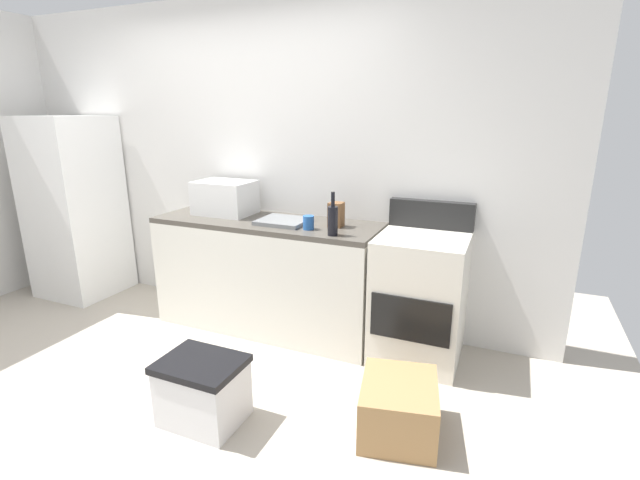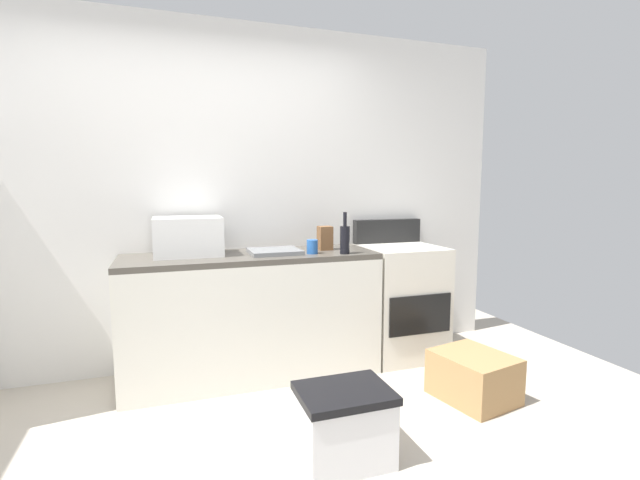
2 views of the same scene
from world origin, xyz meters
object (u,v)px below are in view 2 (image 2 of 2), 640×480
(stove_oven, at_px, (400,299))
(wine_bottle, at_px, (345,239))
(knife_block, at_px, (325,238))
(cardboard_box_medium, at_px, (473,377))
(coffee_mug, at_px, (312,247))
(microwave, at_px, (188,236))
(storage_bin, at_px, (344,425))

(stove_oven, relative_size, wine_bottle, 3.67)
(wine_bottle, xyz_separation_m, knife_block, (-0.07, 0.24, -0.02))
(cardboard_box_medium, bearing_deg, stove_oven, 94.79)
(knife_block, distance_m, cardboard_box_medium, 1.41)
(wine_bottle, bearing_deg, coffee_mug, 159.57)
(wine_bottle, height_order, cardboard_box_medium, wine_bottle)
(cardboard_box_medium, bearing_deg, microwave, 151.70)
(microwave, bearing_deg, cardboard_box_medium, -28.30)
(coffee_mug, relative_size, storage_bin, 0.22)
(stove_oven, bearing_deg, knife_block, 178.12)
(cardboard_box_medium, height_order, storage_bin, storage_bin)
(microwave, height_order, wine_bottle, wine_bottle)
(microwave, distance_m, coffee_mug, 0.88)
(wine_bottle, distance_m, cardboard_box_medium, 1.25)
(coffee_mug, xyz_separation_m, storage_bin, (-0.18, -1.07, -0.76))
(stove_oven, distance_m, wine_bottle, 0.82)
(coffee_mug, bearing_deg, cardboard_box_medium, -39.71)
(cardboard_box_medium, bearing_deg, storage_bin, -161.79)
(microwave, distance_m, knife_block, 1.00)
(wine_bottle, relative_size, knife_block, 1.67)
(microwave, height_order, cardboard_box_medium, microwave)
(coffee_mug, bearing_deg, stove_oven, 9.49)
(wine_bottle, distance_m, coffee_mug, 0.24)
(microwave, relative_size, storage_bin, 1.00)
(microwave, distance_m, cardboard_box_medium, 2.14)
(stove_oven, bearing_deg, wine_bottle, -159.63)
(wine_bottle, relative_size, storage_bin, 0.65)
(wine_bottle, xyz_separation_m, storage_bin, (-0.40, -0.99, -0.82))
(stove_oven, distance_m, cardboard_box_medium, 0.92)
(knife_block, relative_size, storage_bin, 0.39)
(microwave, height_order, coffee_mug, microwave)
(stove_oven, distance_m, knife_block, 0.83)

